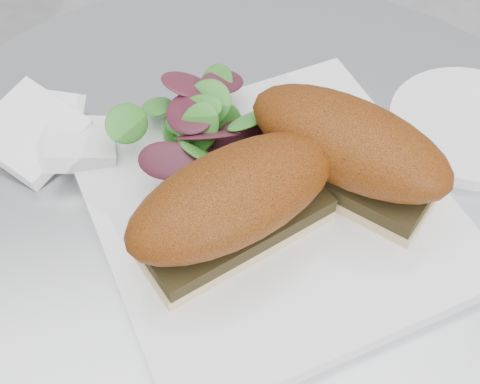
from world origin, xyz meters
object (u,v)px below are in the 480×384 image
(sandwich_left, at_px, (234,203))
(sandwich_right, at_px, (347,149))
(saucer, at_px, (469,125))
(plate, at_px, (272,210))

(sandwich_left, distance_m, sandwich_right, 0.11)
(sandwich_left, distance_m, saucer, 0.26)
(sandwich_left, bearing_deg, plate, 11.51)
(plate, distance_m, sandwich_right, 0.08)
(sandwich_right, bearing_deg, sandwich_left, -114.70)
(sandwich_right, bearing_deg, saucer, 65.43)
(sandwich_left, height_order, saucer, sandwich_left)
(sandwich_left, bearing_deg, sandwich_right, -2.35)
(plate, relative_size, sandwich_left, 1.45)
(saucer, bearing_deg, plate, -165.98)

